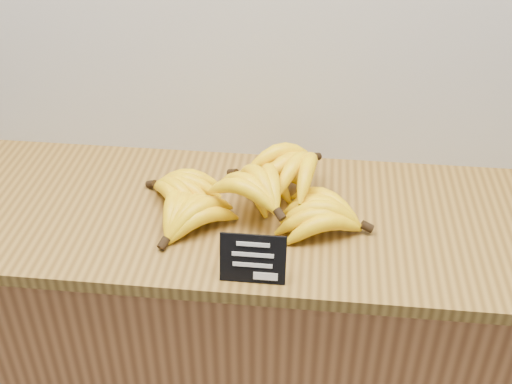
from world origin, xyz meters
name	(u,v)px	position (x,y,z in m)	size (l,w,h in m)	color
counter	(258,353)	(-0.07, 2.75, 0.45)	(1.53, 0.50, 0.90)	#A36434
counter_top	(258,217)	(-0.07, 2.75, 0.92)	(1.52, 0.54, 0.03)	olive
chalkboard_sign	(253,259)	(-0.05, 2.53, 0.98)	(0.13, 0.01, 0.10)	black
banana_pile	(252,192)	(-0.08, 2.75, 0.98)	(0.53, 0.38, 0.13)	yellow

